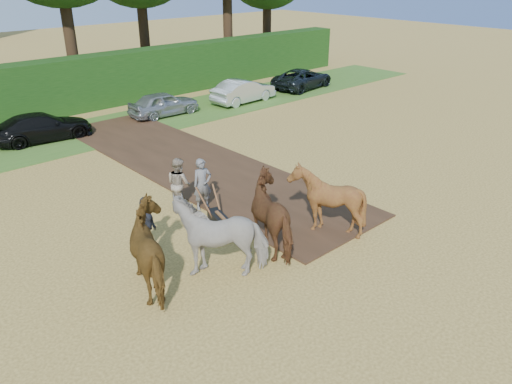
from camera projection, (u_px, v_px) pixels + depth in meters
The scene contains 8 objects.
ground at pixel (286, 237), 15.57m from camera, with size 120.00×120.00×0.00m, color gold.
earth_strip at pixel (193, 164), 21.18m from camera, with size 4.50×17.00×0.05m, color #472D1C.
grass_verge at pixel (87, 134), 24.97m from camera, with size 50.00×5.00×0.03m, color #38601E.
hedgerow at pixel (47, 89), 27.37m from camera, with size 46.00×1.60×3.00m, color #14380F.
spectator_near at pixel (179, 184), 17.07m from camera, with size 0.89×0.70×1.84m, color #BAA792.
spectator_far at pixel (146, 223), 14.65m from camera, with size 0.98×0.41×1.67m, color #262933.
plough_team at pixel (249, 222), 14.19m from camera, with size 7.56×5.37×2.19m.
parked_cars at pixel (105, 117), 25.31m from camera, with size 36.53×3.45×1.46m.
Camera 1 is at (-9.84, -9.39, 7.77)m, focal length 35.00 mm.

